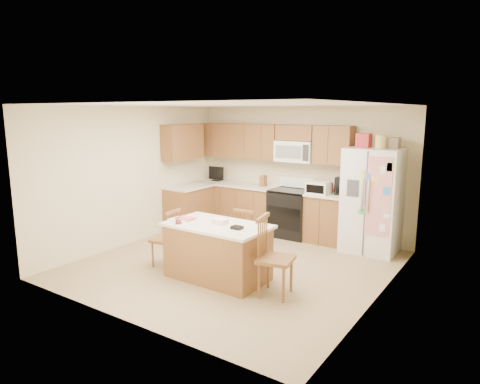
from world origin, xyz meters
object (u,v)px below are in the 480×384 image
Objects in this scene: island at (218,251)px; windsor_chair_back at (248,238)px; stove at (291,212)px; windsor_chair_right at (274,258)px; windsor_chair_left at (167,239)px; refrigerator at (372,199)px.

island is 0.77m from windsor_chair_back.
stove is 0.75× the size of island.
windsor_chair_right is (0.96, -0.05, 0.09)m from island.
windsor_chair_left is at bearing -141.54° from windsor_chair_back.
windsor_chair_right is (-0.50, -2.52, -0.42)m from refrigerator.
stove reaches higher than windsor_chair_left.
refrigerator reaches higher than windsor_chair_left.
windsor_chair_back is (0.15, -1.77, -0.05)m from stove.
windsor_chair_left is (-0.86, -2.57, -0.04)m from stove.
refrigerator is at bearing 50.25° from windsor_chair_back.
windsor_chair_left is at bearing -178.06° from island.
windsor_chair_back is at bearing 87.14° from island.
stove is at bearing 92.47° from island.
stove is at bearing 177.70° from refrigerator.
windsor_chair_back is (0.04, 0.77, 0.01)m from island.
refrigerator is 2.61m from windsor_chair_right.
stove is 2.80m from windsor_chair_right.
refrigerator is at bearing 45.94° from windsor_chair_left.
windsor_chair_left is (-0.97, -0.03, 0.02)m from island.
windsor_chair_right is (1.07, -2.59, 0.03)m from stove.
island reaches higher than windsor_chair_back.
stove is 1.25× the size of windsor_chair_back.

